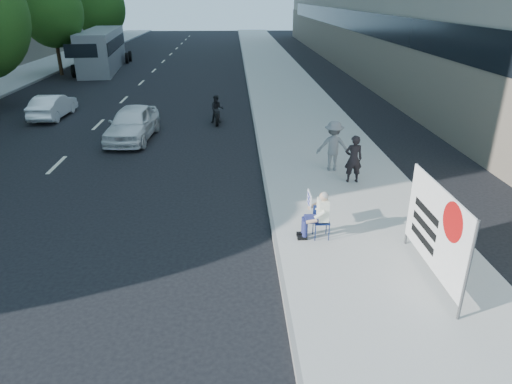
{
  "coord_description": "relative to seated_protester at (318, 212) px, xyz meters",
  "views": [
    {
      "loc": [
        0.43,
        -9.02,
        6.07
      ],
      "look_at": [
        0.95,
        1.62,
        1.46
      ],
      "focal_mm": 32.0,
      "sensor_mm": 36.0,
      "label": 1
    }
  ],
  "objects": [
    {
      "name": "white_sedan_mid",
      "position": [
        -11.79,
        14.03,
        -0.25
      ],
      "size": [
        1.45,
        3.8,
        1.24
      ],
      "primitive_type": "imported",
      "rotation": [
        0.0,
        0.0,
        3.1
      ],
      "color": "white",
      "rests_on": "ground"
    },
    {
      "name": "protest_banner",
      "position": [
        2.23,
        -1.98,
        0.53
      ],
      "size": [
        0.08,
        3.06,
        2.2
      ],
      "color": "#4C4C4C",
      "rests_on": "near_sidewalk"
    },
    {
      "name": "tree_far_d",
      "position": [
        -16.25,
        28.44,
        4.01
      ],
      "size": [
        4.8,
        4.8,
        7.65
      ],
      "color": "#382616",
      "rests_on": "ground"
    },
    {
      "name": "seated_protester",
      "position": [
        0.0,
        0.0,
        0.0
      ],
      "size": [
        0.83,
        1.11,
        1.31
      ],
      "color": "navy",
      "rests_on": "near_sidewalk"
    },
    {
      "name": "white_sedan_near",
      "position": [
        -6.72,
        9.76,
        -0.12
      ],
      "size": [
        2.06,
        4.51,
        1.5
      ],
      "primitive_type": "imported",
      "rotation": [
        0.0,
        0.0,
        -0.07
      ],
      "color": "white",
      "rests_on": "ground"
    },
    {
      "name": "jogger",
      "position": [
        1.43,
        5.02,
        0.19
      ],
      "size": [
        1.28,
        0.87,
        1.83
      ],
      "primitive_type": "imported",
      "rotation": [
        0.0,
        0.0,
        2.97
      ],
      "color": "slate",
      "rests_on": "near_sidewalk"
    },
    {
      "name": "motorcycle",
      "position": [
        -3.0,
        12.52,
        -0.24
      ],
      "size": [
        0.72,
        2.05,
        1.42
      ],
      "rotation": [
        0.0,
        0.0,
        0.05
      ],
      "color": "black",
      "rests_on": "ground"
    },
    {
      "name": "pedestrian_woman",
      "position": [
        1.88,
        3.82,
        0.1
      ],
      "size": [
        0.6,
        0.4,
        1.65
      ],
      "primitive_type": "imported",
      "rotation": [
        0.0,
        0.0,
        3.14
      ],
      "color": "black",
      "rests_on": "near_sidewalk"
    },
    {
      "name": "tree_far_e",
      "position": [
        -16.25,
        42.44,
        3.91
      ],
      "size": [
        5.4,
        5.4,
        7.89
      ],
      "color": "#382616",
      "rests_on": "ground"
    },
    {
      "name": "bus",
      "position": [
        -13.55,
        31.61,
        0.76
      ],
      "size": [
        3.86,
        12.28,
        3.3
      ],
      "rotation": [
        0.0,
        0.0,
        0.11
      ],
      "color": "gray",
      "rests_on": "ground"
    },
    {
      "name": "near_sidewalk",
      "position": [
        1.45,
        18.44,
        -0.8
      ],
      "size": [
        5.0,
        120.0,
        0.15
      ],
      "primitive_type": "cube",
      "color": "#AFADA4",
      "rests_on": "ground"
    },
    {
      "name": "ground",
      "position": [
        -2.55,
        -1.56,
        -0.87
      ],
      "size": [
        160.0,
        160.0,
        0.0
      ],
      "primitive_type": "plane",
      "color": "black",
      "rests_on": "ground"
    }
  ]
}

